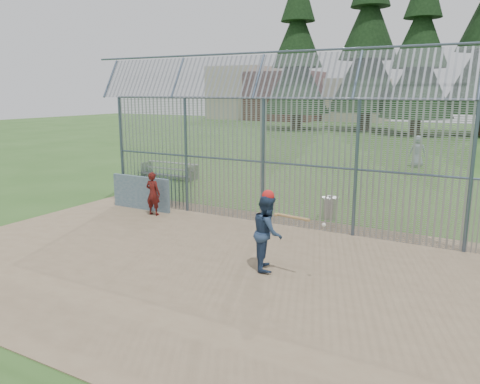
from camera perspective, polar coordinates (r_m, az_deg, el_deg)
The scene contains 12 objects.
ground at distance 12.49m, azimuth -4.51°, elevation -7.54°, with size 120.00×120.00×0.00m, color #2D511E.
dirt_infield at distance 12.10m, azimuth -5.84°, elevation -8.18°, with size 14.00×10.00×0.02m, color #756047.
dugout_wall at distance 17.25m, azimuth -11.97°, elevation -0.09°, with size 2.50×0.12×1.20m, color #38566B.
batter at distance 11.17m, azimuth 3.39°, elevation -4.92°, with size 0.88×0.69×1.81m, color navy.
onlooker at distance 16.32m, azimuth -10.56°, elevation -0.19°, with size 0.55×0.36×1.50m, color maroon.
bg_kid_standing at distance 28.21m, azimuth 20.83°, elevation 4.64°, with size 0.88×0.57×1.79m, color gray.
batting_gear at distance 10.88m, azimuth 3.99°, elevation -0.93°, with size 1.64×0.40×0.63m.
trash_can at distance 15.97m, azimuth 10.89°, elevation -1.91°, with size 0.56×0.56×0.82m.
bleacher at distance 23.42m, azimuth -8.66°, elevation 2.70°, with size 3.00×0.95×0.72m.
backstop_fence at distance 14.14m, azimuth 9.30°, elevation 4.52°, with size 20.09×0.81×5.30m.
conifer_row at distance 51.90m, azimuth 25.16°, elevation 18.41°, with size 38.48×12.26×20.20m.
distant_buildings at distance 72.63m, azimuth 5.09°, elevation 11.64°, with size 26.50×10.50×8.00m.
Camera 1 is at (6.56, -9.76, 4.20)m, focal length 35.00 mm.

